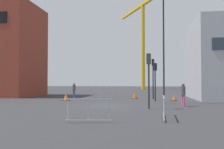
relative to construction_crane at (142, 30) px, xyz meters
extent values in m
plane|color=#333335|center=(-1.86, -39.90, -14.35)|extent=(160.00, 160.00, 0.00)
cube|color=black|center=(-14.68, -33.45, -5.34)|extent=(1.10, 0.06, 1.30)
cylinder|color=gold|center=(0.29, -0.56, -4.40)|extent=(0.90, 0.90, 19.90)
cube|color=gold|center=(-1.27, 2.47, 5.95)|extent=(9.56, 17.62, 0.70)
cylinder|color=#232326|center=(2.70, -37.02, -9.67)|extent=(0.14, 0.14, 9.36)
cylinder|color=black|center=(2.02, -34.98, -12.92)|extent=(0.12, 0.12, 2.87)
cube|color=black|center=(2.02, -34.98, -11.13)|extent=(0.37, 0.37, 0.70)
sphere|color=#390605|center=(1.90, -34.86, -10.91)|extent=(0.11, 0.11, 0.11)
sphere|color=#F2A514|center=(1.90, -34.86, -11.13)|extent=(0.11, 0.11, 0.11)
sphere|color=#07330F|center=(1.90, -34.86, -11.35)|extent=(0.11, 0.11, 0.11)
cylinder|color=#2D2D30|center=(1.40, -41.73, -12.85)|extent=(0.12, 0.12, 3.01)
cube|color=#2D2D30|center=(1.40, -41.73, -10.99)|extent=(0.31, 0.33, 0.70)
sphere|color=#390605|center=(1.45, -41.57, -10.77)|extent=(0.11, 0.11, 0.11)
sphere|color=#3C2905|center=(1.45, -41.57, -10.99)|extent=(0.11, 0.11, 0.11)
sphere|color=green|center=(1.45, -41.57, -11.21)|extent=(0.11, 0.11, 0.11)
cylinder|color=black|center=(1.90, -32.15, -12.59)|extent=(0.12, 0.12, 3.53)
cube|color=black|center=(1.90, -32.15, -10.47)|extent=(0.30, 0.33, 0.70)
sphere|color=#390605|center=(1.93, -31.98, -10.25)|extent=(0.11, 0.11, 0.11)
sphere|color=#3C2905|center=(1.93, -31.98, -10.47)|extent=(0.11, 0.11, 0.11)
sphere|color=green|center=(1.93, -31.98, -10.69)|extent=(0.11, 0.11, 0.11)
cylinder|color=#D14C8C|center=(3.96, -39.72, -13.94)|extent=(0.14, 0.14, 0.82)
cylinder|color=#D14C8C|center=(3.88, -39.53, -13.94)|extent=(0.14, 0.14, 0.82)
cylinder|color=#4C4C51|center=(3.92, -39.63, -13.19)|extent=(0.34, 0.34, 0.69)
sphere|color=#8C6647|center=(3.92, -39.63, -12.73)|extent=(0.22, 0.22, 0.22)
cylinder|color=#33519E|center=(-6.48, -32.95, -13.95)|extent=(0.14, 0.14, 0.81)
cylinder|color=#33519E|center=(-6.62, -32.80, -13.95)|extent=(0.14, 0.14, 0.81)
cylinder|color=#4C4C51|center=(-6.55, -32.87, -13.20)|extent=(0.34, 0.34, 0.68)
sphere|color=#8C6647|center=(-6.55, -32.87, -12.75)|extent=(0.22, 0.22, 0.22)
cube|color=#9EA0A5|center=(-3.99, -30.84, -13.30)|extent=(2.51, 0.19, 0.06)
cube|color=#9EA0A5|center=(-3.99, -30.84, -14.25)|extent=(2.51, 0.19, 0.06)
cylinder|color=#9EA0A5|center=(-5.12, -30.90, -13.83)|extent=(0.04, 0.04, 1.05)
cylinder|color=#9EA0A5|center=(-3.99, -30.84, -13.83)|extent=(0.04, 0.04, 1.05)
cylinder|color=#9EA0A5|center=(-2.86, -30.78, -13.83)|extent=(0.04, 0.04, 1.05)
cube|color=#B2B5BA|center=(-1.30, -47.57, -13.30)|extent=(2.06, 0.28, 0.06)
cube|color=#B2B5BA|center=(-1.30, -47.57, -14.25)|extent=(2.06, 0.28, 0.06)
cylinder|color=#B2B5BA|center=(-2.23, -47.67, -13.83)|extent=(0.04, 0.04, 1.05)
cylinder|color=#B2B5BA|center=(-1.30, -47.57, -13.83)|extent=(0.04, 0.04, 1.05)
cylinder|color=#B2B5BA|center=(-0.38, -47.47, -13.83)|extent=(0.04, 0.04, 1.05)
cube|color=#9EA0A5|center=(2.11, -45.90, -13.30)|extent=(0.18, 2.51, 0.06)
cube|color=#9EA0A5|center=(2.11, -45.90, -14.25)|extent=(0.18, 2.51, 0.06)
cylinder|color=#9EA0A5|center=(2.06, -47.03, -13.83)|extent=(0.04, 0.04, 1.05)
cylinder|color=#9EA0A5|center=(2.11, -45.90, -13.83)|extent=(0.04, 0.04, 1.05)
cylinder|color=#9EA0A5|center=(2.17, -44.77, -13.83)|extent=(0.04, 0.04, 1.05)
cube|color=black|center=(-6.51, -35.56, -14.34)|extent=(0.66, 0.66, 0.03)
cone|color=orange|center=(-6.51, -35.56, -14.02)|extent=(0.51, 0.51, 0.67)
cube|color=black|center=(-0.06, -31.64, -14.34)|extent=(0.67, 0.67, 0.03)
cone|color=#E55B0F|center=(-0.06, -31.64, -14.01)|extent=(0.51, 0.51, 0.68)
cube|color=black|center=(3.86, -33.87, -14.34)|extent=(0.53, 0.53, 0.03)
cone|color=#E55B0F|center=(3.86, -33.87, -14.08)|extent=(0.41, 0.41, 0.54)
camera|label=1|loc=(1.32, -58.13, -12.53)|focal=38.82mm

